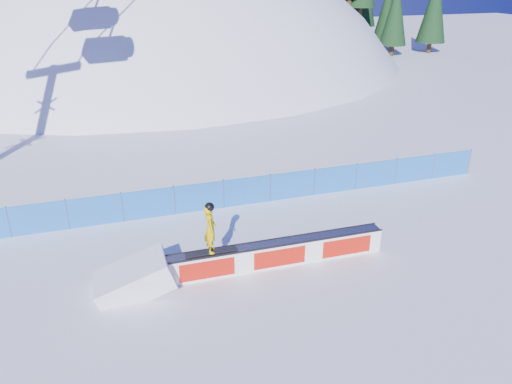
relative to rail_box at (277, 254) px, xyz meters
name	(u,v)px	position (x,y,z in m)	size (l,w,h in m)	color
ground	(286,259)	(0.42, 0.25, -0.44)	(160.00, 160.00, 0.00)	white
snow_hill	(158,211)	(0.42, 42.25, -18.44)	(64.00, 64.00, 64.00)	white
safety_fence	(247,191)	(0.42, 4.75, 0.17)	(22.05, 0.05, 1.30)	blue
rail_box	(277,254)	(0.00, 0.00, 0.00)	(7.37, 0.61, 0.88)	white
snow_ramp	(135,289)	(-4.60, 0.06, -0.44)	(2.26, 1.50, 0.85)	white
snowboarder	(210,228)	(-2.19, 0.03, 1.29)	(1.64, 0.62, 1.71)	black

